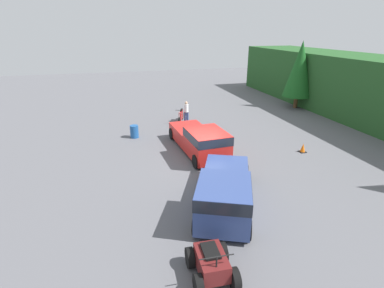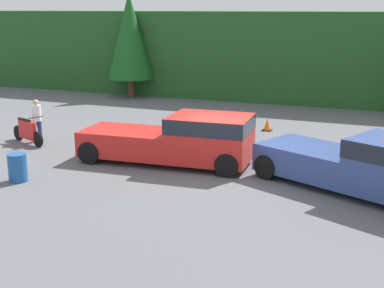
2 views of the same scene
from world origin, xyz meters
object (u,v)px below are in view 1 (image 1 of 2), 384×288
at_px(pickup_truck_second, 225,191).
at_px(quad_atv, 211,264).
at_px(steel_barrel, 134,132).
at_px(dirt_bike, 181,116).
at_px(pickup_truck_red, 201,139).
at_px(rider_person, 186,111).
at_px(traffic_cone, 303,148).

height_order(pickup_truck_second, quad_atv, pickup_truck_second).
bearing_deg(steel_barrel, dirt_bike, 124.81).
height_order(pickup_truck_red, rider_person, pickup_truck_red).
bearing_deg(pickup_truck_red, rider_person, 169.18).
height_order(rider_person, steel_barrel, rider_person).
height_order(quad_atv, traffic_cone, quad_atv).
distance_m(pickup_truck_red, quad_atv, 9.77).
bearing_deg(pickup_truck_red, dirt_bike, 172.84).
bearing_deg(steel_barrel, pickup_truck_second, 15.39).
bearing_deg(dirt_bike, rider_person, 90.44).
bearing_deg(dirt_bike, steel_barrel, -32.20).
distance_m(pickup_truck_red, dirt_bike, 6.81).
bearing_deg(rider_person, quad_atv, -1.61).
bearing_deg(pickup_truck_second, steel_barrel, -140.66).
relative_size(pickup_truck_second, quad_atv, 3.20).
bearing_deg(traffic_cone, pickup_truck_second, -56.57).
height_order(pickup_truck_red, traffic_cone, pickup_truck_red).
bearing_deg(rider_person, steel_barrel, -49.20).
bearing_deg(pickup_truck_second, rider_person, -163.46).
relative_size(traffic_cone, steel_barrel, 0.62).
bearing_deg(pickup_truck_red, steel_barrel, -141.55).
xyz_separation_m(pickup_truck_red, quad_atv, (9.42, -2.54, -0.46)).
bearing_deg(traffic_cone, steel_barrel, -119.17).
height_order(pickup_truck_red, pickup_truck_second, same).
distance_m(pickup_truck_second, steel_barrel, 10.49).
bearing_deg(pickup_truck_second, dirt_bike, -161.54).
relative_size(pickup_truck_second, traffic_cone, 10.86).
xyz_separation_m(pickup_truck_second, steel_barrel, (-10.11, -2.78, -0.49)).
xyz_separation_m(pickup_truck_second, quad_atv, (3.30, -1.70, -0.46)).
height_order(dirt_bike, quad_atv, quad_atv).
bearing_deg(steel_barrel, rider_person, 120.59).
relative_size(quad_atv, steel_barrel, 2.12).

